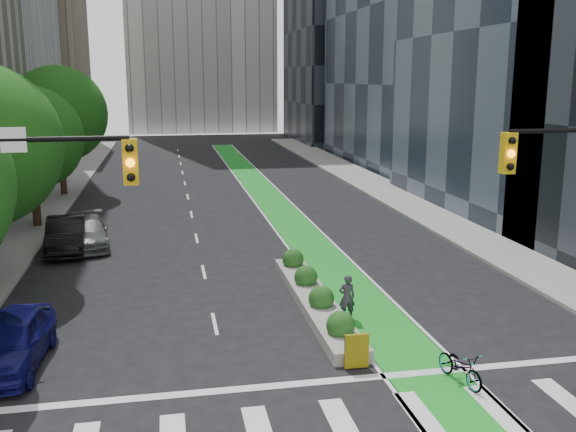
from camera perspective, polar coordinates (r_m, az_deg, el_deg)
name	(u,v)px	position (r m, az deg, el deg)	size (l,w,h in m)	color
ground	(331,404)	(17.07, 3.88, -16.30)	(160.00, 160.00, 0.00)	black
sidewalk_left	(33,216)	(41.07, -21.71, -0.01)	(3.60, 90.00, 0.15)	gray
sidewalk_right	(408,202)	(43.25, 10.64, 1.24)	(3.60, 90.00, 0.15)	gray
bike_lane_paint	(266,194)	(45.75, -2.01, 1.94)	(2.20, 70.00, 0.01)	#1B9524
building_tan_far	(17,34)	(82.23, -22.91, 14.65)	(14.00, 16.00, 26.00)	tan
building_dark_end	(350,31)	(86.08, 5.50, 16.04)	(14.00, 18.00, 28.00)	black
tree_midfar	(30,138)	(37.31, -21.92, 6.41)	(5.60, 5.60, 7.76)	black
tree_far	(58,114)	(47.09, -19.74, 8.51)	(6.60, 6.60, 9.00)	black
median_planter	(314,296)	(23.44, 2.36, -7.16)	(1.20, 10.26, 1.10)	gray
bicycle	(460,366)	(18.46, 15.06, -12.76)	(0.63, 1.81, 0.95)	gray
cyclist	(347,297)	(22.18, 5.26, -7.20)	(0.58, 0.38, 1.58)	#302D36
parked_car_left_near	(11,341)	(20.22, -23.42, -10.19)	(1.85, 4.60, 1.57)	#0D0D53
parked_car_left_mid	(66,235)	(32.32, -19.11, -1.59)	(1.72, 4.94, 1.63)	black
parked_car_left_far	(87,232)	(32.90, -17.44, -1.41)	(2.01, 4.95, 1.44)	#545759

